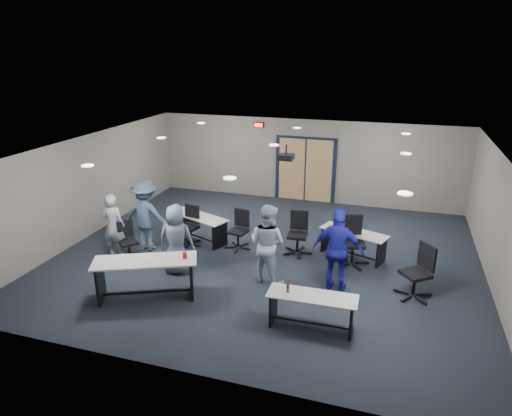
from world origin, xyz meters
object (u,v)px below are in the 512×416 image
(chair_loose_left, at_px, (128,241))
(table_front_right, at_px, (311,305))
(chair_back_c, at_px, (298,234))
(table_back_left, at_px, (199,223))
(chair_back_d, at_px, (353,242))
(chair_back_b, at_px, (238,230))
(chair_back_a, at_px, (188,226))
(person_navy, at_px, (338,251))
(table_front_left, at_px, (146,272))
(person_gray, at_px, (114,226))
(person_back, at_px, (146,215))
(person_lightblue, at_px, (267,244))
(person_plaid, at_px, (176,239))
(table_back_right, at_px, (353,240))
(chair_loose_right, at_px, (416,272))

(chair_loose_left, bearing_deg, table_front_right, -66.39)
(chair_back_c, bearing_deg, table_back_left, 175.18)
(chair_back_c, xyz_separation_m, chair_back_d, (1.37, -0.20, 0.05))
(table_front_right, height_order, chair_back_b, chair_back_b)
(chair_back_d, bearing_deg, chair_back_b, 160.96)
(table_back_left, height_order, chair_back_a, chair_back_a)
(person_navy, bearing_deg, table_back_left, -16.08)
(table_front_left, xyz_separation_m, person_gray, (-1.74, 1.50, 0.23))
(table_back_left, distance_m, chair_back_a, 0.41)
(chair_back_b, relative_size, person_navy, 0.55)
(table_back_left, distance_m, person_back, 1.43)
(chair_back_c, bearing_deg, person_lightblue, -106.12)
(person_plaid, distance_m, person_back, 1.58)
(table_front_left, bearing_deg, chair_back_a, 72.94)
(chair_back_b, xyz_separation_m, person_navy, (2.69, -1.38, 0.42))
(chair_back_c, distance_m, person_gray, 4.48)
(table_back_right, bearing_deg, person_plaid, -131.34)
(chair_loose_left, relative_size, chair_loose_right, 0.82)
(person_gray, bearing_deg, chair_loose_left, 170.26)
(table_back_right, height_order, person_lightblue, person_lightblue)
(table_front_left, xyz_separation_m, chair_loose_right, (5.22, 1.65, -0.01))
(chair_back_d, xyz_separation_m, person_gray, (-5.59, -1.26, 0.21))
(chair_back_d, height_order, person_gray, person_gray)
(table_front_right, distance_m, person_gray, 5.40)
(person_plaid, relative_size, person_lightblue, 0.91)
(chair_back_d, xyz_separation_m, chair_loose_right, (1.38, -1.11, -0.02))
(table_front_right, distance_m, chair_back_b, 3.77)
(person_gray, bearing_deg, chair_back_d, -170.17)
(table_back_left, bearing_deg, chair_back_a, -88.57)
(chair_loose_left, xyz_separation_m, person_lightblue, (3.49, -0.04, 0.42))
(person_lightblue, bearing_deg, table_front_left, 51.82)
(chair_back_a, relative_size, person_gray, 0.65)
(table_front_right, height_order, table_back_left, table_front_right)
(chair_back_b, relative_size, person_back, 0.55)
(chair_back_a, bearing_deg, person_lightblue, -14.60)
(table_back_right, bearing_deg, chair_back_b, -152.13)
(table_front_left, height_order, chair_loose_left, table_front_left)
(table_back_left, relative_size, person_gray, 1.12)
(chair_back_d, xyz_separation_m, chair_loose_left, (-5.19, -1.31, -0.12))
(table_front_left, xyz_separation_m, chair_back_d, (3.85, 2.76, 0.01))
(chair_back_c, distance_m, person_lightblue, 1.62)
(chair_back_a, height_order, chair_back_b, chair_back_a)
(person_gray, bearing_deg, chair_loose_right, 178.33)
(chair_loose_left, distance_m, person_plaid, 1.49)
(person_gray, distance_m, person_navy, 5.41)
(table_back_right, xyz_separation_m, chair_loose_right, (1.40, -1.55, 0.11))
(chair_back_b, xyz_separation_m, chair_back_d, (2.87, -0.06, 0.09))
(chair_back_b, xyz_separation_m, person_gray, (-2.72, -1.32, 0.30))
(person_navy, bearing_deg, person_gray, 5.39)
(table_front_left, height_order, chair_back_a, chair_back_a)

